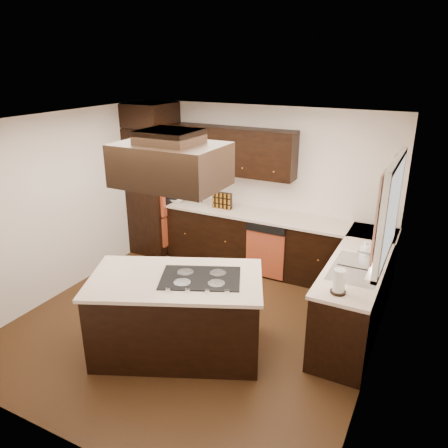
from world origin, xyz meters
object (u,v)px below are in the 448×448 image
Objects in this scene: oven_column at (155,190)px; island at (177,316)px; range_hood at (171,165)px; spice_rack at (222,200)px.

oven_column reaches higher than island.
island is at bearing -77.72° from range_hood.
range_hood is (-0.00, 0.01, 1.72)m from island.
spice_rack is at bearing 2.72° from oven_column.
spice_rack reaches higher than island.
oven_column is 1.18× the size of island.
range_hood reaches higher than island.
range_hood reaches higher than spice_rack.
island is 2.48m from spice_rack.
range_hood is at bearing -76.73° from spice_rack.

